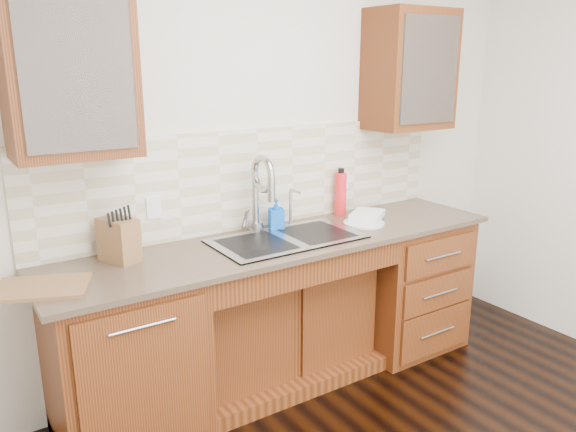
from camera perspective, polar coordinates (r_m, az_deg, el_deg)
wall_back at (r=3.38m, az=-3.73°, el=6.42°), size 4.00×0.10×2.70m
base_cabinet_left at (r=3.01m, az=-16.26°, el=-13.80°), size 0.70×0.62×0.88m
base_cabinet_center at (r=3.46m, az=-1.20°, el=-10.76°), size 1.20×0.44×0.70m
base_cabinet_right at (r=3.91m, az=11.50°, el=-6.49°), size 0.70×0.62×0.88m
countertop at (r=3.17m, az=-0.25°, el=-2.60°), size 2.70×0.65×0.03m
backsplash at (r=3.35m, az=-3.17°, el=3.84°), size 2.70×0.02×0.59m
sink at (r=3.18m, az=-0.10°, el=-3.87°), size 0.84×0.46×0.19m
faucet at (r=3.26m, az=-3.34°, el=1.78°), size 0.04×0.04×0.40m
filter_tap at (r=3.41m, az=0.24°, el=1.05°), size 0.02×0.02×0.24m
upper_cabinet_left at (r=2.75m, az=-21.40°, el=13.33°), size 0.55×0.34×0.75m
upper_cabinet_right at (r=3.80m, az=12.23°, el=14.30°), size 0.55×0.34×0.75m
outlet_left at (r=3.10m, az=-13.49°, el=0.85°), size 0.08×0.01×0.12m
outlet_right at (r=3.72m, az=5.66°, el=3.61°), size 0.08×0.01×0.12m
soap_bottle at (r=3.32m, az=-1.20°, el=0.19°), size 0.11×0.11×0.19m
water_bottle at (r=3.65m, az=5.36°, el=2.25°), size 0.09×0.09×0.28m
plate at (r=3.48m, az=7.72°, el=-0.73°), size 0.29×0.29×0.01m
dish_towel at (r=3.56m, az=8.04°, el=0.09°), size 0.30×0.29×0.04m
knife_block at (r=2.91m, az=-16.81°, el=-2.35°), size 0.19×0.23×0.22m
cutting_board at (r=2.71m, az=-23.76°, el=-6.68°), size 0.47×0.40×0.02m
cup_left_a at (r=2.73m, az=-24.46°, el=11.91°), size 0.14×0.14×0.10m
cup_left_b at (r=2.78m, az=-18.81°, el=12.46°), size 0.13×0.13×0.09m
cup_right_a at (r=3.74m, az=11.14°, el=13.60°), size 0.15×0.15×0.10m
cup_right_b at (r=3.88m, az=13.36°, el=13.53°), size 0.12×0.12×0.10m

